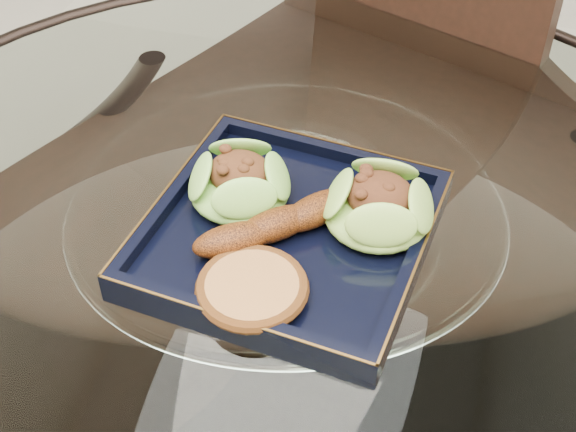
% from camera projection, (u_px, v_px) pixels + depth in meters
% --- Properties ---
extents(dining_table, '(1.13, 1.13, 0.77)m').
position_uv_depth(dining_table, '(286.00, 343.00, 0.93)').
color(dining_table, white).
rests_on(dining_table, ground).
extents(dining_chair, '(0.56, 0.56, 1.02)m').
position_uv_depth(dining_chair, '(353.00, 160.00, 1.21)').
color(dining_chair, black).
rests_on(dining_chair, ground).
extents(navy_plate, '(0.29, 0.29, 0.02)m').
position_uv_depth(navy_plate, '(288.00, 238.00, 0.81)').
color(navy_plate, black).
rests_on(navy_plate, dining_table).
extents(lettuce_wrap_left, '(0.11, 0.11, 0.04)m').
position_uv_depth(lettuce_wrap_left, '(239.00, 185.00, 0.82)').
color(lettuce_wrap_left, '#57952B').
rests_on(lettuce_wrap_left, navy_plate).
extents(lettuce_wrap_right, '(0.13, 0.13, 0.04)m').
position_uv_depth(lettuce_wrap_right, '(378.00, 209.00, 0.79)').
color(lettuce_wrap_right, olive).
rests_on(lettuce_wrap_right, navy_plate).
extents(roasted_plantain, '(0.14, 0.14, 0.03)m').
position_uv_depth(roasted_plantain, '(275.00, 225.00, 0.78)').
color(roasted_plantain, '#6B2E0B').
rests_on(roasted_plantain, navy_plate).
extents(crumb_patty, '(0.12, 0.12, 0.02)m').
position_uv_depth(crumb_patty, '(252.00, 290.00, 0.73)').
color(crumb_patty, '#B3703B').
rests_on(crumb_patty, navy_plate).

